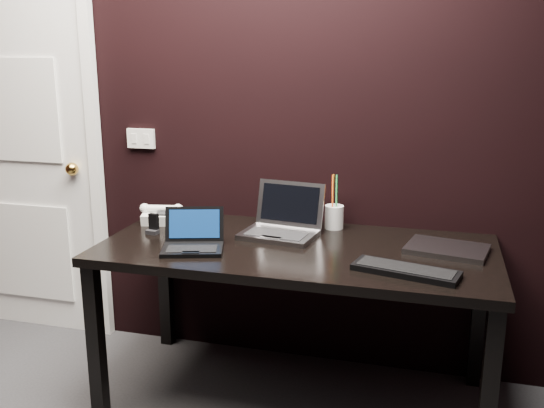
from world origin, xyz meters
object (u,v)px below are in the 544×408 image
(netbook, at_px, (193,242))
(mobile_phone, at_px, (153,226))
(desk_phone, at_px, (162,215))
(pen_cup, at_px, (334,216))
(door, at_px, (20,147))
(desk, at_px, (296,263))
(closed_laptop, at_px, (447,249))
(ext_keyboard, at_px, (406,270))
(silver_laptop, at_px, (282,226))

(netbook, xyz_separation_m, mobile_phone, (-0.27, 0.16, 0.00))
(desk_phone, bearing_deg, pen_cup, 8.67)
(door, bearing_deg, desk, -12.82)
(closed_laptop, bearing_deg, mobile_phone, -176.09)
(ext_keyboard, height_order, closed_laptop, ext_keyboard)
(mobile_phone, xyz_separation_m, pen_cup, (0.79, 0.30, 0.03))
(desk, distance_m, closed_laptop, 0.64)
(ext_keyboard, height_order, pen_cup, pen_cup)
(door, height_order, desk_phone, door)
(desk, bearing_deg, desk_phone, 165.89)
(door, xyz_separation_m, mobile_phone, (0.97, -0.37, -0.27))
(netbook, distance_m, silver_laptop, 0.43)
(mobile_phone, bearing_deg, silver_laptop, 13.15)
(netbook, bearing_deg, desk_phone, 131.75)
(silver_laptop, bearing_deg, netbook, -136.19)
(desk, bearing_deg, closed_laptop, 8.42)
(door, bearing_deg, netbook, -23.50)
(silver_laptop, bearing_deg, mobile_phone, -166.85)
(ext_keyboard, bearing_deg, netbook, 176.42)
(door, height_order, mobile_phone, door)
(desk, relative_size, ext_keyboard, 4.04)
(desk, distance_m, silver_laptop, 0.21)
(door, bearing_deg, desk_phone, -11.81)
(desk, distance_m, mobile_phone, 0.69)
(closed_laptop, bearing_deg, netbook, -166.31)
(door, distance_m, mobile_phone, 1.07)
(closed_laptop, xyz_separation_m, desk_phone, (-1.35, 0.09, 0.03))
(desk_phone, distance_m, pen_cup, 0.84)
(door, xyz_separation_m, closed_laptop, (2.28, -0.28, -0.29))
(mobile_phone, bearing_deg, desk, -0.30)
(closed_laptop, bearing_deg, silver_laptop, 176.45)
(closed_laptop, relative_size, mobile_phone, 3.92)
(door, height_order, closed_laptop, door)
(desk, height_order, netbook, netbook)
(pen_cup, bearing_deg, door, 177.81)
(desk_phone, bearing_deg, closed_laptop, -3.73)
(netbook, xyz_separation_m, pen_cup, (0.53, 0.47, 0.03))
(silver_laptop, bearing_deg, door, 171.30)
(door, relative_size, closed_laptop, 5.85)
(desk, bearing_deg, netbook, -158.77)
(door, relative_size, netbook, 6.96)
(ext_keyboard, height_order, desk_phone, desk_phone)
(silver_laptop, height_order, pen_cup, pen_cup)
(netbook, height_order, ext_keyboard, netbook)
(closed_laptop, height_order, desk_phone, desk_phone)
(netbook, bearing_deg, silver_laptop, 43.81)
(ext_keyboard, relative_size, desk_phone, 1.92)
(netbook, height_order, closed_laptop, netbook)
(door, xyz_separation_m, silver_laptop, (1.55, -0.24, -0.26))
(desk, height_order, silver_laptop, silver_laptop)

